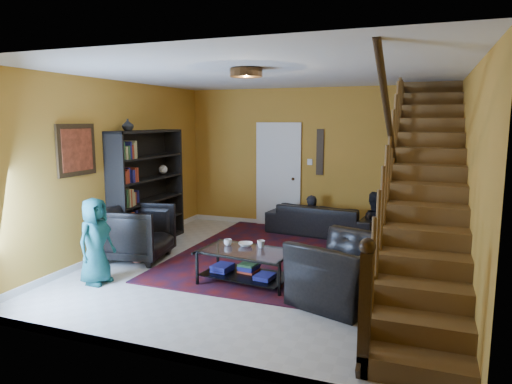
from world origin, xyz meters
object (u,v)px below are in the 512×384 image
bookshelf (148,190)px  armchair_left (138,233)px  armchair_right (346,271)px  coffee_table (246,264)px  sofa (322,220)px

bookshelf → armchair_left: (0.35, -0.85, -0.53)m
armchair_right → coffee_table: size_ratio=0.94×
coffee_table → sofa: bearing=82.7°
bookshelf → armchair_left: size_ratio=2.11×
bookshelf → sofa: bearing=32.1°
bookshelf → armchair_left: bookshelf is taller
armchair_right → coffee_table: 1.37m
bookshelf → armchair_right: (3.69, -1.42, -0.58)m
armchair_left → bookshelf: bearing=14.0°
sofa → bookshelf: bearing=38.8°
armchair_right → coffee_table: (-1.36, 0.17, -0.12)m
bookshelf → sofa: bookshelf is taller
armchair_left → coffee_table: (1.98, -0.39, -0.17)m
bookshelf → coffee_table: bearing=-28.0°
armchair_right → coffee_table: bearing=-78.4°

